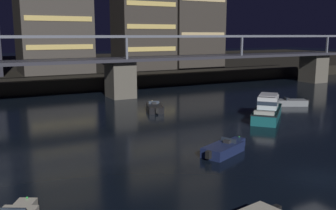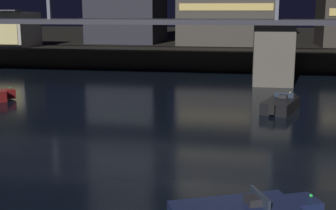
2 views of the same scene
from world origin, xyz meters
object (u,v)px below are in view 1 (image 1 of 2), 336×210
at_px(speedboat_far_center, 224,149).
at_px(speedboat_far_right, 155,108).
at_px(tower_central, 143,15).
at_px(cabin_cruiser_near_left, 268,109).
at_px(tower_west_tall, 52,5).
at_px(speedboat_mid_center, 290,102).
at_px(river_bridge, 120,68).

relative_size(speedboat_far_center, speedboat_far_right, 0.98).
distance_m(tower_central, cabin_cruiser_near_left, 43.39).
bearing_deg(cabin_cruiser_near_left, tower_west_tall, 108.59).
relative_size(cabin_cruiser_near_left, speedboat_far_right, 1.58).
bearing_deg(speedboat_far_center, tower_central, 73.24).
distance_m(speedboat_mid_center, speedboat_far_right, 18.62).
bearing_deg(cabin_cruiser_near_left, speedboat_far_right, 133.91).
bearing_deg(speedboat_mid_center, river_bridge, 136.44).
xyz_separation_m(tower_west_tall, speedboat_mid_center, (23.25, -39.63, -14.58)).
xyz_separation_m(cabin_cruiser_near_left, speedboat_far_right, (-9.58, 9.95, -0.64)).
xyz_separation_m(river_bridge, speedboat_far_right, (0.07, -11.92, -4.05)).
relative_size(river_bridge, speedboat_far_right, 17.26).
bearing_deg(speedboat_far_center, speedboat_mid_center, 32.85).
distance_m(tower_west_tall, cabin_cruiser_near_left, 48.89).
relative_size(tower_central, speedboat_far_center, 4.52).
height_order(river_bridge, speedboat_far_center, river_bridge).
relative_size(speedboat_mid_center, speedboat_far_center, 0.98).
height_order(river_bridge, speedboat_mid_center, river_bridge).
bearing_deg(tower_central, river_bridge, -122.72).
relative_size(river_bridge, speedboat_far_center, 17.65).
xyz_separation_m(speedboat_mid_center, speedboat_far_center, (-20.38, -13.15, 0.00)).
relative_size(tower_central, speedboat_far_right, 4.42).
relative_size(tower_west_tall, cabin_cruiser_near_left, 3.18).
relative_size(tower_west_tall, tower_central, 1.14).
xyz_separation_m(river_bridge, cabin_cruiser_near_left, (9.65, -21.87, -3.42)).
distance_m(cabin_cruiser_near_left, speedboat_mid_center, 9.61).
bearing_deg(tower_west_tall, speedboat_mid_center, -59.59).
bearing_deg(speedboat_far_right, river_bridge, 90.36).
relative_size(tower_west_tall, speedboat_far_center, 5.15).
bearing_deg(cabin_cruiser_near_left, speedboat_mid_center, 29.92).
bearing_deg(speedboat_far_center, river_bridge, 85.45).
bearing_deg(speedboat_far_center, tower_west_tall, 93.12).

